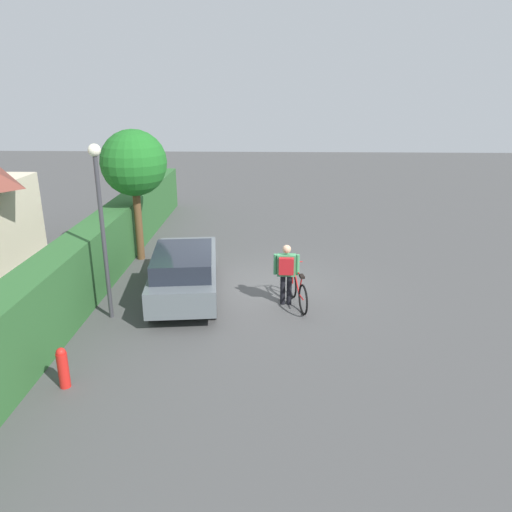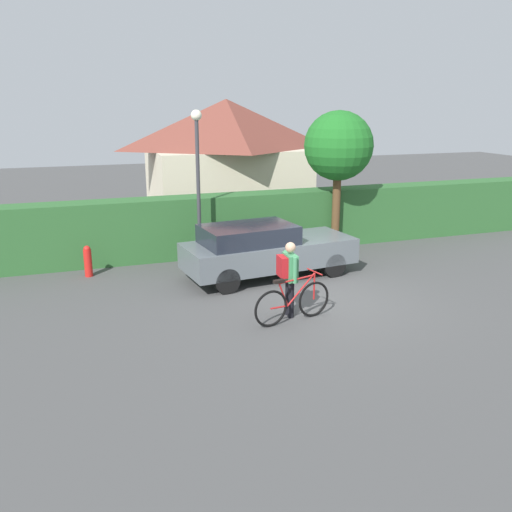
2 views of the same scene
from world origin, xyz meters
The scene contains 8 objects.
ground_plane centered at (0.00, 0.00, 0.00)m, with size 60.00×60.00×0.00m, color #474747.
hedge_row centered at (0.00, 4.61, 0.87)m, with size 19.83×0.90×1.73m, color #2D602D.
parked_car_near centered at (-0.61, 2.01, 0.74)m, with size 4.50×2.12×1.40m.
bicycle centered at (-1.07, -0.94, 0.41)m, with size 1.78×0.57×0.99m.
person_rider centered at (-1.05, -0.64, 0.96)m, with size 0.36×0.65×1.59m.
street_lamp centered at (-1.91, 3.60, 2.68)m, with size 0.28×0.28×4.13m.
tree_kerbside centered at (2.36, 3.96, 3.06)m, with size 2.01×2.01×4.10m.
fire_hydrant centered at (-4.85, 3.55, 0.41)m, with size 0.20×0.20×0.81m.
Camera 1 is at (-12.65, -0.26, 5.30)m, focal length 34.74 mm.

